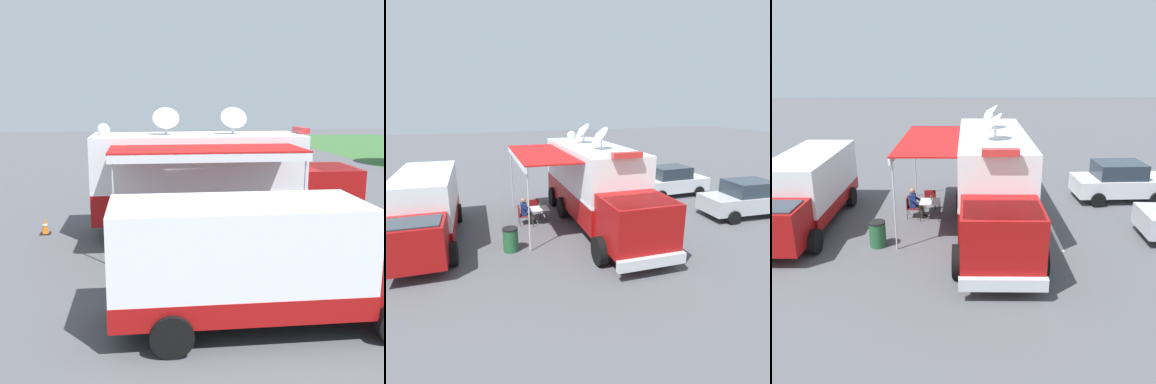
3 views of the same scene
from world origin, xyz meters
The scene contains 13 objects.
ground_plane centered at (0.00, 0.00, 0.00)m, with size 100.00×100.00×0.00m, color #515156.
lot_stripe centered at (-2.26, 0.51, 0.00)m, with size 0.12×4.80×0.01m, color silver.
command_truck centered at (0.06, 0.75, 1.95)m, with size 5.03×9.56×4.53m.
folding_table centered at (2.46, -0.13, 0.67)m, with size 0.82×0.82×0.73m.
water_bottle centered at (2.41, -0.21, 0.83)m, with size 0.07×0.07×0.22m.
folding_chair_at_table centered at (3.26, -0.24, 0.51)m, with size 0.49×0.49×0.87m.
folding_chair_beside_table centered at (2.52, -0.98, 0.51)m, with size 0.49×0.49×0.87m.
seated_responder centered at (3.07, -0.24, 0.65)m, with size 0.67×0.56×1.25m.
trash_bin centered at (4.12, 2.35, 0.46)m, with size 0.57×0.57×0.91m.
traffic_cone centered at (-0.44, -5.37, 0.28)m, with size 0.36×0.36×0.58m.
support_truck centered at (7.08, 0.31, 1.39)m, with size 2.51×6.86×2.70m.
car_behind_truck centered at (-7.29, 2.11, 0.88)m, with size 4.32×2.24×1.76m.
car_far_corner centered at (-6.01, -2.17, 0.88)m, with size 4.24×2.09×1.76m.
Camera 1 is at (15.98, -2.39, 4.80)m, focal length 43.54 mm.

